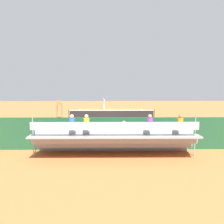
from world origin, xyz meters
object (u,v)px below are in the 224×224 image
at_px(tennis_net, 112,114).
at_px(tennis_player, 104,103).
at_px(bleacher_stand, 115,139).
at_px(line_judge, 51,131).
at_px(equipment_bag, 115,144).
at_px(tennis_racket, 97,110).
at_px(tennis_ball_near, 104,110).
at_px(umpire_chair, 59,107).
at_px(courtside_bench, 142,138).

height_order(tennis_net, tennis_player, tennis_player).
xyz_separation_m(bleacher_stand, tennis_player, (1.14, -25.30, 0.05)).
bearing_deg(tennis_player, line_judge, 82.62).
bearing_deg(equipment_bag, line_judge, -2.59).
xyz_separation_m(tennis_racket, line_judge, (1.90, 22.60, 1.00)).
xyz_separation_m(tennis_net, tennis_ball_near, (1.03, -8.61, -0.47)).
distance_m(tennis_player, tennis_racket, 1.57).
bearing_deg(line_judge, tennis_ball_near, -97.99).
distance_m(umpire_chair, tennis_racket, 10.39).
height_order(umpire_chair, courtside_bench, umpire_chair).
bearing_deg(equipment_bag, tennis_ball_near, -87.11).
distance_m(bleacher_stand, umpire_chair, 16.52).
relative_size(tennis_net, tennis_ball_near, 156.06).
relative_size(umpire_chair, tennis_ball_near, 32.42).
bearing_deg(bleacher_stand, line_judge, -27.78).
height_order(courtside_bench, tennis_racket, courtside_bench).
bearing_deg(tennis_net, tennis_racket, -76.91).
bearing_deg(tennis_player, tennis_racket, 25.43).
bearing_deg(tennis_net, tennis_ball_near, -83.19).
distance_m(tennis_net, tennis_ball_near, 8.68).
relative_size(tennis_player, line_judge, 1.00).
height_order(tennis_net, umpire_chair, umpire_chair).
distance_m(tennis_racket, line_judge, 22.71).
bearing_deg(umpire_chair, bleacher_stand, 112.22).
bearing_deg(umpire_chair, courtside_bench, 121.42).
bearing_deg(tennis_racket, bleacher_stand, 95.14).
height_order(tennis_player, line_judge, same).
relative_size(bleacher_stand, tennis_racket, 17.47).
relative_size(bleacher_stand, line_judge, 4.70).
bearing_deg(courtside_bench, tennis_racket, -79.92).
height_order(bleacher_stand, courtside_bench, bleacher_stand).
distance_m(courtside_bench, tennis_racket, 23.03).
xyz_separation_m(equipment_bag, tennis_player, (1.18, -23.31, 0.84)).
bearing_deg(tennis_net, bleacher_stand, 90.17).
distance_m(tennis_ball_near, line_judge, 22.05).
bearing_deg(tennis_player, equipment_bag, 92.90).
bearing_deg(tennis_ball_near, courtside_bench, 97.48).
distance_m(tennis_player, line_judge, 23.31).
relative_size(courtside_bench, tennis_ball_near, 27.27).
xyz_separation_m(tennis_player, tennis_racket, (1.09, 0.52, -1.00)).
relative_size(courtside_bench, tennis_player, 0.93).
relative_size(courtside_bench, equipment_bag, 2.00).
bearing_deg(bleacher_stand, tennis_player, -87.42).
bearing_deg(courtside_bench, tennis_net, -82.09).
height_order(bleacher_stand, tennis_ball_near, bleacher_stand).
relative_size(courtside_bench, tennis_racket, 3.47).
bearing_deg(tennis_net, courtside_bench, 97.91).
relative_size(tennis_player, tennis_ball_near, 29.18).
bearing_deg(equipment_bag, tennis_player, -87.10).
height_order(bleacher_stand, equipment_bag, bleacher_stand).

